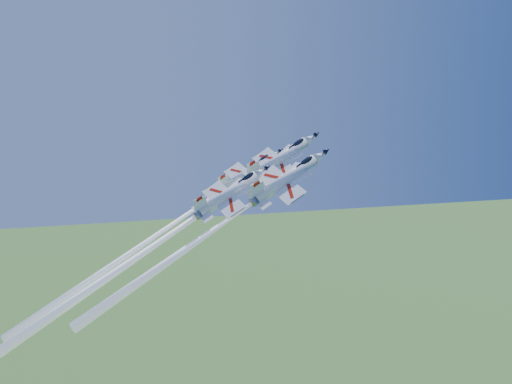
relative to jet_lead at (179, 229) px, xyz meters
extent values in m
cylinder|color=white|center=(18.49, 3.18, 10.70)|extent=(6.98, 7.05, 11.20)
cone|color=white|center=(24.52, 4.22, 14.20)|extent=(3.11, 2.89, 3.29)
cone|color=black|center=(25.93, 4.46, 15.01)|extent=(1.57, 1.46, 1.65)
cone|color=slate|center=(12.92, 2.23, 7.48)|extent=(2.67, 2.43, 2.40)
ellipsoid|color=black|center=(22.12, 3.56, 13.54)|extent=(3.20, 1.82, 2.53)
cube|color=black|center=(20.75, 3.23, 13.00)|extent=(1.11, 0.45, 0.84)
cube|color=white|center=(17.57, 3.11, 9.91)|extent=(6.51, 9.30, 4.97)
cube|color=white|center=(20.11, 4.71, 12.06)|extent=(3.19, 1.66, 2.05)
cube|color=white|center=(20.94, 2.50, 11.30)|extent=(3.19, 1.66, 2.05)
cube|color=white|center=(13.77, 2.41, 7.87)|extent=(3.43, 5.11, 2.66)
cube|color=white|center=(13.37, 1.75, 9.35)|extent=(3.27, 1.75, 3.65)
cube|color=#A01508|center=(13.10, 1.22, 10.58)|extent=(1.30, 0.57, 1.09)
cube|color=black|center=(18.85, 3.57, 9.96)|extent=(8.73, 2.00, 5.19)
sphere|color=white|center=(12.71, 2.19, 7.36)|extent=(1.07, 0.99, 1.09)
cone|color=white|center=(-8.11, -1.39, -4.71)|extent=(21.61, 22.78, 41.29)
cylinder|color=white|center=(13.16, 5.58, 8.02)|extent=(6.27, 6.33, 10.06)
cone|color=white|center=(18.58, 6.52, 11.16)|extent=(2.79, 2.60, 2.96)
cone|color=black|center=(19.84, 6.73, 11.89)|extent=(1.41, 1.31, 1.49)
cone|color=slate|center=(8.15, 4.72, 5.12)|extent=(2.40, 2.18, 2.16)
ellipsoid|color=black|center=(16.42, 5.92, 10.56)|extent=(2.87, 1.64, 2.28)
cube|color=black|center=(15.19, 5.63, 10.08)|extent=(1.00, 0.40, 0.75)
cube|color=white|center=(12.33, 5.52, 7.31)|extent=(5.85, 8.36, 4.46)
cube|color=white|center=(14.61, 6.96, 9.23)|extent=(2.86, 1.49, 1.84)
cube|color=white|center=(15.35, 4.97, 8.55)|extent=(2.86, 1.49, 1.84)
cube|color=white|center=(8.91, 4.89, 5.47)|extent=(3.08, 4.59, 2.39)
cube|color=white|center=(8.56, 4.30, 6.80)|extent=(2.94, 1.57, 3.28)
cube|color=#A01508|center=(8.31, 3.82, 7.91)|extent=(1.16, 0.51, 0.98)
cube|color=black|center=(13.48, 5.93, 7.35)|extent=(7.84, 1.80, 4.66)
sphere|color=white|center=(7.96, 4.69, 5.01)|extent=(0.96, 0.89, 0.98)
cone|color=white|center=(-10.40, 1.53, -5.63)|extent=(19.10, 20.12, 36.43)
cylinder|color=white|center=(17.45, -4.80, 8.71)|extent=(7.07, 7.14, 11.35)
cone|color=white|center=(23.56, -3.74, 12.25)|extent=(3.15, 2.93, 3.34)
cone|color=black|center=(24.99, -3.50, 13.08)|extent=(1.59, 1.48, 1.68)
cone|color=slate|center=(11.80, -5.77, 5.44)|extent=(2.71, 2.46, 2.44)
ellipsoid|color=black|center=(21.13, -4.42, 11.58)|extent=(3.24, 1.85, 2.57)
cube|color=black|center=(19.74, -4.75, 11.03)|extent=(1.13, 0.45, 0.85)
cube|color=white|center=(16.51, -4.87, 7.91)|extent=(6.60, 9.43, 5.04)
cube|color=white|center=(19.09, -3.25, 10.08)|extent=(3.23, 1.69, 2.08)
cube|color=white|center=(19.92, -5.49, 9.31)|extent=(3.23, 1.69, 2.08)
cube|color=white|center=(12.66, -5.58, 5.83)|extent=(3.48, 5.18, 2.70)
cube|color=white|center=(12.26, -6.25, 7.33)|extent=(3.32, 1.77, 3.70)
cube|color=#A01508|center=(11.98, -6.78, 8.58)|extent=(1.31, 0.58, 1.10)
cube|color=black|center=(17.81, -4.40, 7.96)|extent=(8.85, 2.03, 5.26)
sphere|color=white|center=(11.59, -5.81, 5.31)|extent=(1.08, 1.00, 1.11)
cone|color=white|center=(-2.71, -8.26, -2.97)|extent=(15.59, 16.30, 28.92)
cylinder|color=white|center=(8.01, -3.55, 6.42)|extent=(6.55, 6.62, 10.52)
cone|color=white|center=(13.68, -2.57, 9.70)|extent=(2.92, 2.72, 3.09)
cone|color=black|center=(15.00, -2.35, 10.46)|extent=(1.47, 1.37, 1.55)
cone|color=slate|center=(2.78, -4.45, 3.39)|extent=(2.51, 2.28, 2.26)
ellipsoid|color=black|center=(11.43, -3.20, 9.07)|extent=(3.00, 1.71, 2.38)
cube|color=black|center=(10.14, -3.50, 8.57)|extent=(1.04, 0.42, 0.79)
cube|color=white|center=(7.15, -3.61, 5.67)|extent=(6.11, 8.73, 4.67)
cube|color=white|center=(9.54, -2.11, 7.68)|extent=(2.99, 1.56, 1.93)
cube|color=white|center=(10.31, -4.19, 6.97)|extent=(2.99, 1.56, 1.93)
cube|color=white|center=(3.58, -4.28, 3.75)|extent=(3.22, 4.80, 2.50)
cube|color=white|center=(3.21, -4.89, 5.14)|extent=(3.07, 1.64, 3.42)
cube|color=#A01508|center=(2.95, -5.39, 6.30)|extent=(1.22, 0.53, 1.02)
cube|color=black|center=(8.35, -3.18, 5.72)|extent=(8.20, 1.88, 4.87)
sphere|color=white|center=(2.59, -4.48, 3.27)|extent=(1.00, 0.93, 1.02)
cone|color=white|center=(-14.53, -7.43, -6.65)|extent=(18.04, 18.97, 34.16)
camera|label=1|loc=(-8.08, -93.65, 27.03)|focal=40.00mm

